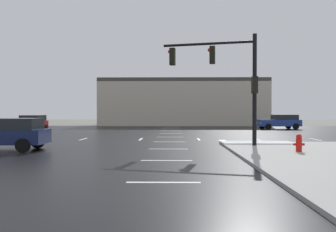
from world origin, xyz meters
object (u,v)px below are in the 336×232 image
(sedan_red, at_px, (31,123))
(sedan_blue, at_px, (280,122))
(traffic_signal_mast, at_px, (228,72))
(fire_hydrant, at_px, (299,143))
(sedan_navy, at_px, (3,133))

(sedan_red, bearing_deg, sedan_blue, 101.31)
(sedan_blue, relative_size, sedan_red, 1.02)
(sedan_blue, xyz_separation_m, sedan_red, (-25.02, -5.81, 0.00))
(traffic_signal_mast, distance_m, fire_hydrant, 5.39)
(fire_hydrant, relative_size, sedan_red, 0.17)
(fire_hydrant, height_order, sedan_red, sedan_red)
(traffic_signal_mast, xyz_separation_m, fire_hydrant, (2.64, -3.09, -3.54))
(fire_hydrant, xyz_separation_m, sedan_blue, (6.11, 21.69, 0.32))
(traffic_signal_mast, bearing_deg, sedan_blue, -102.25)
(sedan_blue, distance_m, sedan_red, 25.68)
(traffic_signal_mast, height_order, sedan_blue, traffic_signal_mast)
(sedan_navy, xyz_separation_m, sedan_blue, (20.10, 20.34, 0.00))
(traffic_signal_mast, xyz_separation_m, sedan_navy, (-11.35, -1.74, -3.23))
(sedan_navy, relative_size, sedan_blue, 0.98)
(traffic_signal_mast, xyz_separation_m, sedan_blue, (8.75, 18.60, -3.23))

